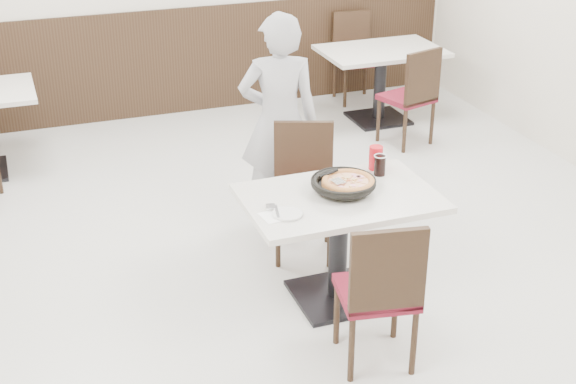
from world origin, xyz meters
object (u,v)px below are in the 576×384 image
object	(u,v)px
chair_far	(304,195)
side_plate	(287,214)
chair_near	(376,289)
pizza_pan	(343,186)
bg_chair_right_near	(407,96)
cola_glass	(380,166)
red_cup	(376,158)
main_table	(338,248)
bg_table_right	(380,85)
diner_person	(279,121)
bg_chair_right_far	(356,59)
pizza	(348,184)

from	to	relation	value
chair_far	side_plate	size ratio (longest dim) A/B	5.28
chair_near	pizza_pan	xyz separation A→B (m)	(0.09, 0.70, 0.32)
pizza_pan	bg_chair_right_near	world-z (taller)	bg_chair_right_near
cola_glass	red_cup	distance (m)	0.10
main_table	bg_table_right	bearing A→B (deg)	59.58
cola_glass	red_cup	bearing A→B (deg)	80.34
bg_table_right	bg_chair_right_near	distance (m)	0.66
bg_chair_right_near	chair_far	bearing A→B (deg)	-151.79
red_cup	bg_table_right	distance (m)	3.00
chair_near	bg_chair_right_near	bearing A→B (deg)	69.63
main_table	bg_table_right	distance (m)	3.41
cola_glass	diner_person	size ratio (longest dim) A/B	0.08
red_cup	chair_far	bearing A→B (deg)	139.78
cola_glass	bg_chair_right_far	distance (m)	3.68
chair_near	bg_table_right	distance (m)	4.02
pizza	bg_table_right	xyz separation A→B (m)	(1.66, 2.92, -0.44)
pizza	diner_person	world-z (taller)	diner_person
chair_far	pizza_pan	size ratio (longest dim) A/B	2.53
chair_near	bg_table_right	bearing A→B (deg)	73.84
pizza_pan	side_plate	distance (m)	0.47
cola_glass	red_cup	world-z (taller)	red_cup
pizza	side_plate	world-z (taller)	pizza
pizza	side_plate	bearing A→B (deg)	-160.57
chair_near	red_cup	size ratio (longest dim) A/B	5.94
pizza_pan	bg_chair_right_far	xyz separation A→B (m)	(1.71, 3.55, -0.32)
diner_person	bg_table_right	size ratio (longest dim) A/B	1.37
pizza	red_cup	distance (m)	0.42
bg_chair_right_far	chair_near	bearing A→B (deg)	71.62
pizza_pan	red_cup	bearing A→B (deg)	36.71
pizza	chair_far	bearing A→B (deg)	96.23
red_cup	diner_person	bearing A→B (deg)	112.12
main_table	cola_glass	bearing A→B (deg)	28.15
side_plate	bg_table_right	distance (m)	3.76
main_table	bg_chair_right_far	xyz separation A→B (m)	(1.75, 3.59, 0.10)
chair_far	cola_glass	size ratio (longest dim) A/B	7.31
main_table	chair_near	world-z (taller)	chair_near
red_cup	bg_chair_right_far	world-z (taller)	bg_chair_right_far
main_table	diner_person	xyz separation A→B (m)	(0.02, 1.19, 0.45)
pizza	bg_chair_right_near	distance (m)	2.81
pizza	bg_chair_right_far	distance (m)	3.96
diner_person	main_table	bearing A→B (deg)	102.28
chair_far	bg_chair_right_far	size ratio (longest dim) A/B	1.00
main_table	red_cup	xyz separation A→B (m)	(0.38, 0.29, 0.45)
main_table	side_plate	xyz separation A→B (m)	(-0.40, -0.14, 0.38)
red_cup	bg_table_right	bearing A→B (deg)	63.11
bg_chair_right_near	side_plate	bearing A→B (deg)	-147.15
main_table	side_plate	size ratio (longest dim) A/B	6.67
cola_glass	bg_chair_right_far	world-z (taller)	bg_chair_right_far
chair_near	pizza	xyz separation A→B (m)	(0.12, 0.69, 0.34)
main_table	pizza_pan	world-z (taller)	pizza_pan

